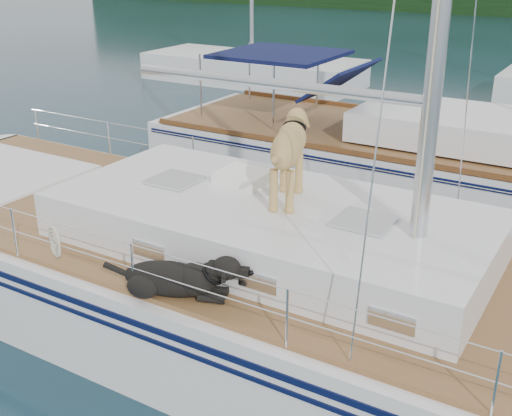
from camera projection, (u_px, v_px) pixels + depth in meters
The scene contains 4 objects.
ground at pixel (217, 316), 8.63m from camera, with size 120.00×120.00×0.00m, color black.
main_sailboat at pixel (221, 273), 8.32m from camera, with size 12.00×3.87×14.01m.
neighbor_sailboat at pixel (425, 163), 12.71m from camera, with size 11.00×3.50×13.30m.
bg_boat_west at pixel (252, 70), 23.39m from camera, with size 8.00×3.00×11.65m.
Camera 1 is at (4.30, -6.10, 4.59)m, focal length 45.00 mm.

